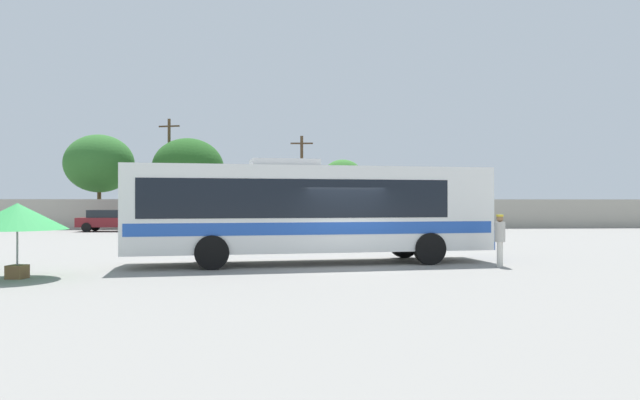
{
  "coord_description": "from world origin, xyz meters",
  "views": [
    {
      "loc": [
        -2.19,
        -18.41,
        2.03
      ],
      "look_at": [
        -0.6,
        3.55,
        2.12
      ],
      "focal_mm": 33.04,
      "sensor_mm": 36.0,
      "label": 1
    }
  ],
  "objects": [
    {
      "name": "ground_plane",
      "position": [
        0.0,
        10.0,
        0.0
      ],
      "size": [
        300.0,
        300.0,
        0.0
      ],
      "primitive_type": "plane",
      "color": "gray"
    },
    {
      "name": "perimeter_wall",
      "position": [
        0.0,
        26.81,
        1.14
      ],
      "size": [
        80.0,
        0.3,
        2.28
      ],
      "primitive_type": "cube",
      "color": "#9E998C",
      "rests_on": "ground_plane"
    },
    {
      "name": "coach_bus_white_blue",
      "position": [
        -1.21,
        1.14,
        1.84
      ],
      "size": [
        12.23,
        4.12,
        3.44
      ],
      "color": "white",
      "rests_on": "ground_plane"
    },
    {
      "name": "attendant_by_bus_door",
      "position": [
        4.8,
        -0.35,
        0.94
      ],
      "size": [
        0.46,
        0.46,
        1.65
      ],
      "color": "silver",
      "rests_on": "ground_plane"
    },
    {
      "name": "vendor_umbrella_near_gate_green",
      "position": [
        -9.11,
        -2.19,
        1.64
      ],
      "size": [
        2.57,
        2.57,
        2.01
      ],
      "color": "gray",
      "rests_on": "ground_plane"
    },
    {
      "name": "parked_car_leftmost_maroon",
      "position": [
        -13.96,
        23.78,
        0.8
      ],
      "size": [
        4.32,
        2.08,
        1.5
      ],
      "color": "maroon",
      "rests_on": "ground_plane"
    },
    {
      "name": "parked_car_second_black",
      "position": [
        -6.86,
        24.05,
        0.78
      ],
      "size": [
        4.26,
        2.29,
        1.47
      ],
      "color": "black",
      "rests_on": "ground_plane"
    },
    {
      "name": "parked_car_third_black",
      "position": [
        -0.7,
        24.06,
        0.8
      ],
      "size": [
        4.22,
        2.09,
        1.53
      ],
      "color": "black",
      "rests_on": "ground_plane"
    },
    {
      "name": "parked_car_rightmost_silver",
      "position": [
        5.79,
        23.29,
        0.81
      ],
      "size": [
        4.13,
        2.1,
        1.54
      ],
      "color": "#B7BABF",
      "rests_on": "ground_plane"
    },
    {
      "name": "utility_pole_near",
      "position": [
        -0.24,
        28.96,
        3.88
      ],
      "size": [
        1.8,
        0.31,
        7.4
      ],
      "color": "#4C3823",
      "rests_on": "ground_plane"
    },
    {
      "name": "utility_pole_far",
      "position": [
        -11.01,
        30.25,
        4.61
      ],
      "size": [
        1.76,
        0.63,
        8.85
      ],
      "color": "#4C3823",
      "rests_on": "ground_plane"
    },
    {
      "name": "roadside_tree_left",
      "position": [
        -16.79,
        31.02,
        5.22
      ],
      "size": [
        5.59,
        5.59,
        7.6
      ],
      "color": "brown",
      "rests_on": "ground_plane"
    },
    {
      "name": "roadside_tree_midleft",
      "position": [
        -9.35,
        29.45,
        4.76
      ],
      "size": [
        5.7,
        5.7,
        7.19
      ],
      "color": "brown",
      "rests_on": "ground_plane"
    },
    {
      "name": "roadside_tree_midright",
      "position": [
        3.23,
        30.21,
        4.14
      ],
      "size": [
        3.37,
        3.37,
        5.6
      ],
      "color": "brown",
      "rests_on": "ground_plane"
    }
  ]
}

